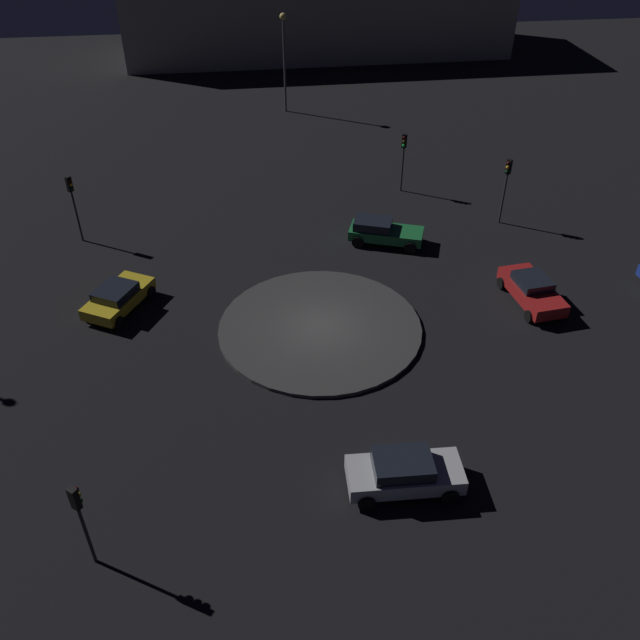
{
  "coord_description": "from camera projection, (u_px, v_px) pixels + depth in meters",
  "views": [
    {
      "loc": [
        -3.28,
        -26.31,
        20.53
      ],
      "look_at": [
        0.0,
        0.0,
        0.56
      ],
      "focal_mm": 37.69,
      "sensor_mm": 36.0,
      "label": 1
    }
  ],
  "objects": [
    {
      "name": "roundabout_island",
      "position": [
        320.0,
        327.0,
        33.48
      ],
      "size": [
        10.12,
        10.12,
        0.19
      ],
      "primitive_type": "cylinder",
      "color": "#383838",
      "rests_on": "ground_plane"
    },
    {
      "name": "traffic_light_northeast_near",
      "position": [
        404.0,
        151.0,
        44.17
      ],
      "size": [
        0.37,
        0.4,
        4.0
      ],
      "rotation": [
        0.0,
        0.0,
        -2.04
      ],
      "color": "#2D2D2D",
      "rests_on": "ground_plane"
    },
    {
      "name": "car_yellow",
      "position": [
        118.0,
        297.0,
        34.48
      ],
      "size": [
        3.57,
        4.4,
        1.37
      ],
      "rotation": [
        0.0,
        0.0,
        1.07
      ],
      "color": "gold",
      "rests_on": "ground_plane"
    },
    {
      "name": "traffic_light_northeast",
      "position": [
        506.0,
        179.0,
        40.49
      ],
      "size": [
        0.39,
        0.37,
        4.21
      ],
      "rotation": [
        0.0,
        0.0,
        -2.49
      ],
      "color": "#2D2D2D",
      "rests_on": "ground_plane"
    },
    {
      "name": "car_silver",
      "position": [
        404.0,
        472.0,
        25.2
      ],
      "size": [
        4.41,
        2.15,
        1.54
      ],
      "rotation": [
        0.0,
        0.0,
        3.11
      ],
      "color": "silver",
      "rests_on": "ground_plane"
    },
    {
      "name": "car_green",
      "position": [
        383.0,
        231.0,
        39.85
      ],
      "size": [
        4.64,
        3.11,
        1.46
      ],
      "rotation": [
        0.0,
        0.0,
        -0.34
      ],
      "color": "#1E7238",
      "rests_on": "ground_plane"
    },
    {
      "name": "traffic_light_southwest",
      "position": [
        79.0,
        511.0,
        21.48
      ],
      "size": [
        0.37,
        0.39,
        3.82
      ],
      "rotation": [
        0.0,
        0.0,
        0.91
      ],
      "color": "#2D2D2D",
      "rests_on": "ground_plane"
    },
    {
      "name": "store_building",
      "position": [
        317.0,
        6.0,
        70.59
      ],
      "size": [
        39.61,
        12.94,
        9.06
      ],
      "rotation": [
        0.0,
        0.0,
        3.15
      ],
      "color": "#ADA893",
      "rests_on": "ground_plane"
    },
    {
      "name": "car_red",
      "position": [
        532.0,
        290.0,
        35.0
      ],
      "size": [
        2.49,
        4.48,
        1.43
      ],
      "rotation": [
        0.0,
        0.0,
        -1.45
      ],
      "color": "red",
      "rests_on": "ground_plane"
    },
    {
      "name": "ground_plane",
      "position": [
        320.0,
        329.0,
        33.53
      ],
      "size": [
        117.9,
        117.9,
        0.0
      ],
      "primitive_type": "plane",
      "color": "black"
    },
    {
      "name": "traffic_light_northwest",
      "position": [
        73.0,
        196.0,
        38.72
      ],
      "size": [
        0.39,
        0.38,
        4.16
      ],
      "rotation": [
        0.0,
        0.0,
        -0.67
      ],
      "color": "#2D2D2D",
      "rests_on": "ground_plane"
    },
    {
      "name": "streetlamp_north",
      "position": [
        284.0,
        46.0,
        54.96
      ],
      "size": [
        0.57,
        0.57,
        7.96
      ],
      "color": "#4C4C51",
      "rests_on": "ground_plane"
    }
  ]
}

